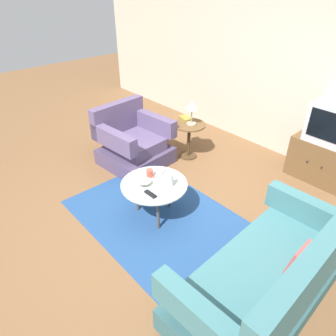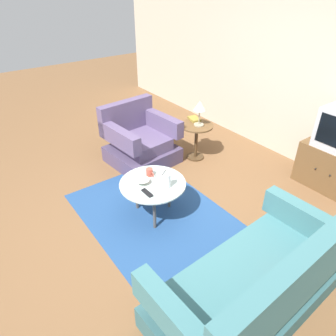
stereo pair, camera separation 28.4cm
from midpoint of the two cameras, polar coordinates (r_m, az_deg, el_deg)
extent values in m
plane|color=brown|center=(3.80, -2.36, -8.81)|extent=(16.00, 16.00, 0.00)
cube|color=#BCB29E|center=(4.93, 20.83, 16.88)|extent=(9.00, 0.12, 2.70)
cube|color=navy|center=(3.82, -4.56, -8.62)|extent=(2.01, 1.51, 0.00)
cube|color=#4B3E5C|center=(4.79, -7.64, 2.22)|extent=(0.95, 0.99, 0.24)
cube|color=#5B4C70|center=(4.69, -7.82, 4.44)|extent=(0.78, 0.70, 0.18)
cube|color=#5B4C70|center=(4.82, -10.94, 9.17)|extent=(0.22, 0.93, 0.46)
cube|color=#5B4C70|center=(4.38, -11.93, 5.18)|extent=(0.88, 0.22, 0.26)
cube|color=#5B4C70|center=(4.82, -4.44, 8.35)|extent=(0.88, 0.22, 0.26)
cube|color=#325C60|center=(3.03, 13.57, -20.87)|extent=(0.94, 1.77, 0.24)
cube|color=#3D7075|center=(2.86, 14.13, -18.33)|extent=(0.79, 1.49, 0.18)
cube|color=#3D7075|center=(2.51, 22.45, -17.05)|extent=(0.21, 1.74, 0.54)
cube|color=#3D7075|center=(3.26, 22.49, -7.43)|extent=(0.88, 0.18, 0.25)
cube|color=#3D7075|center=(2.29, 2.49, -26.34)|extent=(0.88, 0.18, 0.25)
cube|color=#C64C47|center=(2.75, 20.78, -15.82)|extent=(0.18, 0.26, 0.27)
cylinder|color=#B2C6C1|center=(3.54, -4.87, -3.08)|extent=(0.77, 0.77, 0.02)
cylinder|color=#4C4742|center=(3.80, -1.88, -4.54)|extent=(0.04, 0.04, 0.45)
cylinder|color=#4C4742|center=(3.78, -7.90, -5.07)|extent=(0.04, 0.04, 0.45)
cylinder|color=#4C4742|center=(3.50, -4.22, -8.39)|extent=(0.04, 0.04, 0.45)
cylinder|color=brown|center=(4.72, 2.25, 7.96)|extent=(0.49, 0.49, 0.02)
cylinder|color=#47311C|center=(4.84, 2.18, 4.91)|extent=(0.05, 0.05, 0.54)
cylinder|color=#47311C|center=(4.97, 2.12, 2.27)|extent=(0.27, 0.27, 0.02)
cube|color=brown|center=(4.72, 24.99, 1.19)|extent=(0.83, 0.43, 0.59)
sphere|color=black|center=(4.55, 22.73, 1.03)|extent=(0.02, 0.02, 0.02)
sphere|color=black|center=(4.49, 24.91, 0.03)|extent=(0.02, 0.02, 0.02)
cube|color=#B7B7BC|center=(4.50, 26.69, 7.31)|extent=(0.57, 0.44, 0.52)
cube|color=black|center=(4.29, 25.55, 6.95)|extent=(0.45, 0.01, 0.37)
cylinder|color=#9E937A|center=(4.70, 2.58, 8.15)|extent=(0.15, 0.15, 0.02)
cylinder|color=#9E937A|center=(4.65, 2.62, 9.51)|extent=(0.02, 0.02, 0.22)
cone|color=beige|center=(4.59, 2.67, 11.57)|extent=(0.18, 0.18, 0.14)
cylinder|color=white|center=(3.43, -2.09, -2.42)|extent=(0.08, 0.08, 0.17)
cone|color=white|center=(3.36, -2.13, -0.73)|extent=(0.07, 0.07, 0.07)
cylinder|color=#B74C3D|center=(3.64, -5.64, -0.99)|extent=(0.08, 0.08, 0.09)
torus|color=#B74C3D|center=(3.60, -5.09, -1.37)|extent=(0.06, 0.01, 0.06)
cone|color=silver|center=(3.51, -6.82, -2.80)|extent=(0.17, 0.17, 0.06)
cube|color=black|center=(3.37, -5.68, -4.86)|extent=(0.16, 0.05, 0.02)
cube|color=#B2B2B7|center=(3.71, -3.33, -0.82)|extent=(0.12, 0.15, 0.02)
cube|color=olive|center=(4.88, 1.62, 9.17)|extent=(0.24, 0.18, 0.03)
camera|label=1|loc=(0.14, -92.23, -1.41)|focal=33.02mm
camera|label=2|loc=(0.14, 87.77, 1.41)|focal=33.02mm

